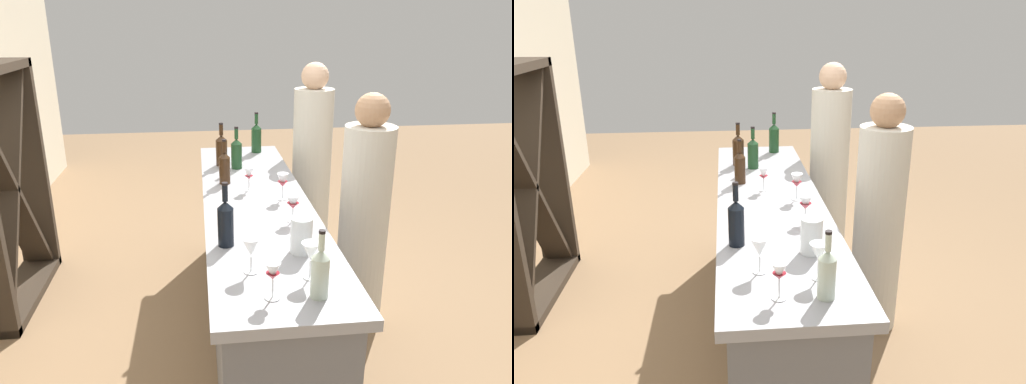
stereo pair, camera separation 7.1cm
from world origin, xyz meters
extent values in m
plane|color=#846647|center=(0.00, 0.00, 0.00)|extent=(12.00, 12.00, 0.00)
cube|color=slate|center=(0.00, 0.00, 0.43)|extent=(2.45, 0.54, 0.86)
cube|color=#99999E|center=(0.00, 0.00, 0.88)|extent=(2.53, 0.62, 0.05)
cube|color=#33281E|center=(1.09, 1.65, 0.83)|extent=(0.06, 0.28, 1.66)
cube|color=#33281E|center=(0.60, 1.65, 0.03)|extent=(1.04, 0.28, 0.06)
cube|color=#33281E|center=(0.60, 1.65, 0.83)|extent=(0.95, 0.20, 1.56)
cube|color=#33281E|center=(0.60, 1.65, 0.83)|extent=(0.95, 0.20, 1.56)
cylinder|color=#B7C6B2|center=(-1.08, -0.12, 0.99)|extent=(0.07, 0.07, 0.17)
cone|color=#B7C6B2|center=(-1.08, -0.12, 1.09)|extent=(0.07, 0.07, 0.03)
cylinder|color=#B7C6B2|center=(-1.08, -0.12, 1.14)|extent=(0.03, 0.03, 0.07)
cylinder|color=black|center=(-1.08, -0.12, 1.19)|extent=(0.03, 0.03, 0.01)
cylinder|color=black|center=(-0.59, 0.21, 1.00)|extent=(0.08, 0.08, 0.19)
cone|color=black|center=(-0.59, 0.21, 1.12)|extent=(0.08, 0.08, 0.04)
cylinder|color=black|center=(-0.59, 0.21, 1.17)|extent=(0.03, 0.03, 0.08)
cylinder|color=black|center=(-0.59, 0.21, 1.22)|extent=(0.03, 0.03, 0.01)
cylinder|color=#331E0F|center=(0.33, 0.17, 1.00)|extent=(0.07, 0.07, 0.18)
cone|color=#331E0F|center=(0.33, 0.17, 1.10)|extent=(0.07, 0.07, 0.03)
cylinder|color=#331E0F|center=(0.33, 0.17, 1.15)|extent=(0.03, 0.03, 0.07)
cylinder|color=black|center=(0.33, 0.17, 1.20)|extent=(0.03, 0.03, 0.01)
cylinder|color=#193D1E|center=(0.66, 0.06, 1.00)|extent=(0.08, 0.08, 0.18)
cone|color=#193D1E|center=(0.66, 0.06, 1.11)|extent=(0.08, 0.08, 0.03)
cylinder|color=#193D1E|center=(0.66, 0.06, 1.16)|extent=(0.03, 0.03, 0.08)
cylinder|color=black|center=(0.66, 0.06, 1.21)|extent=(0.03, 0.03, 0.01)
cylinder|color=#331E0F|center=(0.75, 0.16, 1.00)|extent=(0.08, 0.08, 0.19)
cone|color=#331E0F|center=(0.75, 0.16, 1.12)|extent=(0.08, 0.08, 0.04)
cylinder|color=#331E0F|center=(0.75, 0.16, 1.17)|extent=(0.03, 0.03, 0.08)
cylinder|color=black|center=(0.75, 0.16, 1.22)|extent=(0.03, 0.03, 0.01)
cylinder|color=#193D1E|center=(1.09, -0.13, 1.01)|extent=(0.08, 0.08, 0.19)
cone|color=#193D1E|center=(1.09, -0.13, 1.12)|extent=(0.08, 0.08, 0.04)
cylinder|color=#193D1E|center=(1.09, -0.13, 1.18)|extent=(0.03, 0.03, 0.08)
cylinder|color=black|center=(1.09, -0.13, 1.23)|extent=(0.03, 0.03, 0.01)
cylinder|color=white|center=(-0.01, -0.16, 0.91)|extent=(0.06, 0.06, 0.00)
cylinder|color=white|center=(-0.01, -0.16, 0.95)|extent=(0.01, 0.01, 0.08)
cone|color=white|center=(-0.01, -0.16, 1.03)|extent=(0.07, 0.07, 0.08)
cone|color=maroon|center=(-0.01, -0.16, 1.01)|extent=(0.06, 0.06, 0.03)
cylinder|color=white|center=(-0.34, -0.16, 0.91)|extent=(0.06, 0.06, 0.00)
cylinder|color=white|center=(-0.34, -0.16, 0.95)|extent=(0.01, 0.01, 0.07)
cone|color=white|center=(-0.34, -0.16, 1.02)|extent=(0.07, 0.07, 0.07)
cone|color=maroon|center=(-0.34, -0.16, 1.00)|extent=(0.06, 0.06, 0.03)
cylinder|color=white|center=(-0.94, -0.11, 0.91)|extent=(0.06, 0.06, 0.00)
cylinder|color=white|center=(-0.94, -0.11, 0.95)|extent=(0.01, 0.01, 0.08)
cone|color=white|center=(-0.94, -0.11, 1.03)|extent=(0.08, 0.08, 0.08)
cylinder|color=white|center=(0.17, 0.02, 0.91)|extent=(0.06, 0.06, 0.00)
cylinder|color=white|center=(0.17, 0.02, 0.95)|extent=(0.01, 0.01, 0.07)
cone|color=white|center=(0.17, 0.02, 1.02)|extent=(0.06, 0.06, 0.07)
cone|color=maroon|center=(0.17, 0.02, 1.00)|extent=(0.05, 0.05, 0.02)
cylinder|color=white|center=(-1.07, 0.07, 0.91)|extent=(0.06, 0.06, 0.00)
cylinder|color=white|center=(-1.07, 0.07, 0.95)|extent=(0.01, 0.01, 0.08)
cone|color=white|center=(-1.07, 0.07, 1.03)|extent=(0.06, 0.06, 0.07)
cone|color=maroon|center=(-1.07, 0.07, 1.01)|extent=(0.05, 0.05, 0.03)
cylinder|color=white|center=(-0.86, 0.12, 0.91)|extent=(0.06, 0.06, 0.00)
cylinder|color=white|center=(-0.86, 0.12, 0.95)|extent=(0.01, 0.01, 0.07)
cone|color=white|center=(-0.86, 0.12, 1.03)|extent=(0.08, 0.08, 0.08)
cylinder|color=silver|center=(-0.70, -0.12, 0.99)|extent=(0.10, 0.10, 0.17)
cylinder|color=beige|center=(0.03, -0.69, 0.67)|extent=(0.34, 0.34, 1.33)
sphere|color=tan|center=(0.03, -0.69, 1.43)|extent=(0.21, 0.21, 0.21)
cylinder|color=beige|center=(0.98, -0.57, 0.71)|extent=(0.39, 0.39, 1.42)
sphere|color=#D8AD8C|center=(0.98, -0.57, 1.52)|extent=(0.21, 0.21, 0.21)
camera|label=1|loc=(-2.68, 0.32, 1.93)|focal=34.00mm
camera|label=2|loc=(-2.68, 0.25, 1.93)|focal=34.00mm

